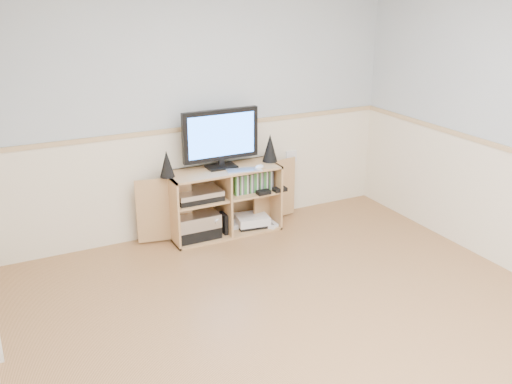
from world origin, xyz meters
TOP-DOWN VIEW (x-y plane):
  - room at (-0.06, 0.12)m, footprint 4.04×4.54m
  - media_cabinet at (0.14, 2.07)m, footprint 1.67×0.40m
  - monitor at (0.14, 2.07)m, footprint 0.75×0.18m
  - speaker_left at (-0.40, 2.04)m, footprint 0.13×0.13m
  - speaker_right at (0.65, 2.04)m, footprint 0.15×0.15m
  - keyboard at (0.30, 1.88)m, footprint 0.34×0.19m
  - mouse at (0.46, 1.88)m, footprint 0.11×0.09m
  - av_components at (-0.15, 2.02)m, footprint 0.51×0.32m
  - game_consoles at (0.42, 2.01)m, footprint 0.46×0.30m
  - game_cases at (0.43, 2.00)m, footprint 0.41×0.13m
  - wall_outlet at (1.00, 2.23)m, footprint 0.12×0.03m

SIDE VIEW (x-z plane):
  - game_consoles at x=0.42m, z-range 0.02..0.13m
  - av_components at x=-0.15m, z-range -0.01..0.45m
  - media_cabinet at x=0.14m, z-range 0.01..0.66m
  - game_cases at x=0.43m, z-range 0.39..0.58m
  - wall_outlet at x=1.00m, z-range 0.54..0.66m
  - keyboard at x=0.30m, z-range 0.65..0.66m
  - mouse at x=0.46m, z-range 0.65..0.69m
  - speaker_left at x=-0.40m, z-range 0.65..0.89m
  - speaker_right at x=0.65m, z-range 0.65..0.92m
  - monitor at x=0.14m, z-range 0.67..1.23m
  - room at x=-0.06m, z-range -0.05..2.49m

